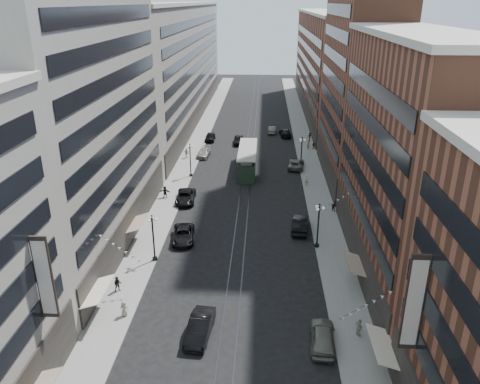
% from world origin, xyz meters
% --- Properties ---
extents(ground, '(220.00, 220.00, 0.00)m').
position_xyz_m(ground, '(0.00, 60.00, 0.00)').
color(ground, black).
rests_on(ground, ground).
extents(sidewalk_west, '(4.00, 180.00, 0.15)m').
position_xyz_m(sidewalk_west, '(-11.00, 70.00, 0.07)').
color(sidewalk_west, gray).
rests_on(sidewalk_west, ground).
extents(sidewalk_east, '(4.00, 180.00, 0.15)m').
position_xyz_m(sidewalk_east, '(11.00, 70.00, 0.07)').
color(sidewalk_east, gray).
rests_on(sidewalk_east, ground).
extents(rail_west, '(0.12, 180.00, 0.02)m').
position_xyz_m(rail_west, '(-0.70, 70.00, 0.01)').
color(rail_west, '#2D2D33').
rests_on(rail_west, ground).
extents(rail_east, '(0.12, 180.00, 0.02)m').
position_xyz_m(rail_east, '(0.70, 70.00, 0.01)').
color(rail_east, '#2D2D33').
rests_on(rail_east, ground).
extents(building_west_mid, '(8.00, 36.00, 28.00)m').
position_xyz_m(building_west_mid, '(-17.00, 33.00, 14.00)').
color(building_west_mid, gray).
rests_on(building_west_mid, ground).
extents(building_west_far, '(8.00, 90.00, 26.00)m').
position_xyz_m(building_west_far, '(-17.00, 96.00, 13.00)').
color(building_west_far, gray).
rests_on(building_west_far, ground).
extents(building_east_mid, '(8.00, 30.00, 24.00)m').
position_xyz_m(building_east_mid, '(17.00, 28.00, 12.00)').
color(building_east_mid, brown).
rests_on(building_east_mid, ground).
extents(building_east_tower, '(8.00, 26.00, 42.00)m').
position_xyz_m(building_east_tower, '(17.00, 56.00, 21.00)').
color(building_east_tower, brown).
rests_on(building_east_tower, ground).
extents(building_east_far, '(8.00, 72.00, 24.00)m').
position_xyz_m(building_east_far, '(17.00, 105.00, 12.00)').
color(building_east_far, brown).
rests_on(building_east_far, ground).
extents(lamppost_sw_far, '(1.03, 1.14, 5.52)m').
position_xyz_m(lamppost_sw_far, '(-9.20, 28.00, 3.10)').
color(lamppost_sw_far, black).
rests_on(lamppost_sw_far, sidewalk_west).
extents(lamppost_sw_mid, '(1.03, 1.14, 5.52)m').
position_xyz_m(lamppost_sw_mid, '(-9.20, 55.00, 3.10)').
color(lamppost_sw_mid, black).
rests_on(lamppost_sw_mid, sidewalk_west).
extents(lamppost_se_far, '(1.03, 1.14, 5.52)m').
position_xyz_m(lamppost_se_far, '(9.20, 32.00, 3.10)').
color(lamppost_se_far, black).
rests_on(lamppost_se_far, sidewalk_east).
extents(lamppost_se_mid, '(1.03, 1.14, 5.52)m').
position_xyz_m(lamppost_se_mid, '(9.20, 60.00, 3.10)').
color(lamppost_se_mid, black).
rests_on(lamppost_se_mid, sidewalk_east).
extents(streetcar, '(3.01, 13.61, 3.77)m').
position_xyz_m(streetcar, '(0.00, 58.82, 1.74)').
color(streetcar, '#223524').
rests_on(streetcar, ground).
extents(car_2, '(3.18, 5.80, 1.54)m').
position_xyz_m(car_2, '(-6.80, 32.98, 0.77)').
color(car_2, black).
rests_on(car_2, ground).
extents(car_4, '(2.46, 5.27, 1.75)m').
position_xyz_m(car_4, '(7.99, 15.13, 0.87)').
color(car_4, '#65655A').
rests_on(car_4, ground).
extents(car_5, '(2.33, 5.43, 1.74)m').
position_xyz_m(car_5, '(-2.50, 15.76, 0.87)').
color(car_5, black).
rests_on(car_5, ground).
extents(pedestrian_1, '(0.79, 0.47, 1.54)m').
position_xyz_m(pedestrian_1, '(-9.78, 17.96, 0.92)').
color(pedestrian_1, '#9D9882').
rests_on(pedestrian_1, sidewalk_west).
extents(pedestrian_2, '(0.89, 0.67, 1.63)m').
position_xyz_m(pedestrian_2, '(-11.50, 21.78, 0.96)').
color(pedestrian_2, black).
rests_on(pedestrian_2, sidewalk_west).
extents(pedestrian_4, '(0.84, 1.11, 1.73)m').
position_xyz_m(pedestrian_4, '(11.23, 16.27, 1.01)').
color(pedestrian_4, '#A99F8C').
rests_on(pedestrian_4, sidewalk_east).
extents(car_7, '(2.94, 5.82, 1.58)m').
position_xyz_m(car_7, '(-8.40, 44.69, 0.79)').
color(car_7, black).
rests_on(car_7, ground).
extents(car_8, '(2.42, 5.30, 1.50)m').
position_xyz_m(car_8, '(-8.40, 65.80, 0.75)').
color(car_8, gray).
rests_on(car_8, ground).
extents(car_9, '(1.96, 4.79, 1.63)m').
position_xyz_m(car_9, '(-8.40, 76.51, 0.81)').
color(car_9, black).
rests_on(car_9, ground).
extents(car_10, '(2.50, 5.56, 1.77)m').
position_xyz_m(car_10, '(7.50, 36.36, 0.88)').
color(car_10, black).
rests_on(car_10, ground).
extents(car_11, '(3.20, 5.72, 1.51)m').
position_xyz_m(car_11, '(8.40, 60.27, 0.75)').
color(car_11, '#636058').
rests_on(car_11, ground).
extents(car_12, '(2.68, 5.65, 1.59)m').
position_xyz_m(car_12, '(7.30, 80.71, 0.79)').
color(car_12, black).
rests_on(car_12, ground).
extents(car_13, '(2.25, 5.11, 1.71)m').
position_xyz_m(car_13, '(-2.31, 74.48, 0.85)').
color(car_13, black).
rests_on(car_13, ground).
extents(car_14, '(1.77, 4.64, 1.51)m').
position_xyz_m(car_14, '(4.50, 83.26, 0.76)').
color(car_14, '#67645B').
rests_on(car_14, ground).
extents(pedestrian_5, '(1.65, 0.63, 1.73)m').
position_xyz_m(pedestrian_5, '(-11.65, 45.84, 1.02)').
color(pedestrian_5, black).
rests_on(pedestrian_5, sidewalk_west).
extents(pedestrian_6, '(1.13, 0.78, 1.77)m').
position_xyz_m(pedestrian_6, '(-11.43, 64.51, 1.04)').
color(pedestrian_6, '#9F9883').
rests_on(pedestrian_6, sidewalk_west).
extents(pedestrian_7, '(0.83, 0.72, 1.50)m').
position_xyz_m(pedestrian_7, '(12.45, 42.26, 0.90)').
color(pedestrian_7, black).
rests_on(pedestrian_7, sidewalk_east).
extents(pedestrian_8, '(0.64, 0.48, 1.61)m').
position_xyz_m(pedestrian_8, '(9.50, 51.89, 0.95)').
color(pedestrian_8, beige).
rests_on(pedestrian_8, sidewalk_east).
extents(pedestrian_9, '(1.09, 0.48, 1.66)m').
position_xyz_m(pedestrian_9, '(12.24, 77.45, 0.98)').
color(pedestrian_9, black).
rests_on(pedestrian_9, sidewalk_east).
extents(pedestrian_extra_0, '(0.91, 1.02, 1.85)m').
position_xyz_m(pedestrian_extra_0, '(11.59, 71.61, 1.07)').
color(pedestrian_extra_0, '#A49788').
rests_on(pedestrian_extra_0, sidewalk_east).
extents(pedestrian_extra_1, '(0.97, 0.74, 1.51)m').
position_xyz_m(pedestrian_extra_1, '(12.47, 71.30, 0.90)').
color(pedestrian_extra_1, black).
rests_on(pedestrian_extra_1, sidewalk_east).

